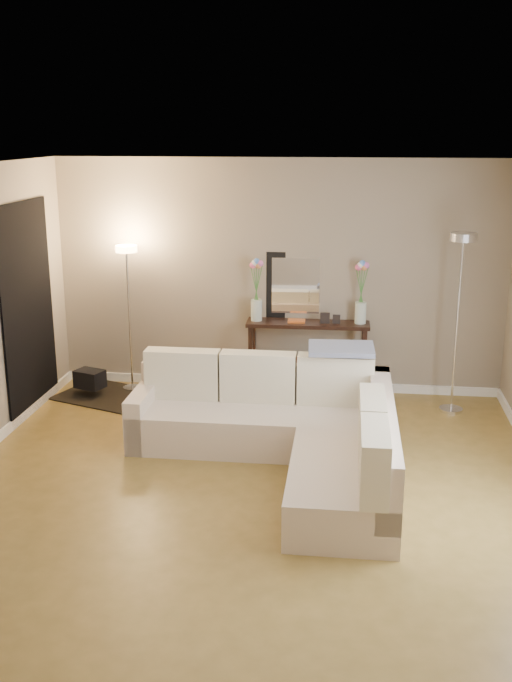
# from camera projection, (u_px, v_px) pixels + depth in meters

# --- Properties ---
(floor) EXTENTS (5.00, 5.50, 0.01)m
(floor) POSITION_uv_depth(u_px,v_px,m) (244.00, 498.00, 6.18)
(floor) COLOR olive
(floor) RESTS_ON ground
(ceiling) EXTENTS (5.00, 5.50, 0.01)m
(ceiling) POSITION_uv_depth(u_px,v_px,m) (242.00, 170.00, 5.47)
(ceiling) COLOR white
(ceiling) RESTS_ON ground
(wall_back) EXTENTS (5.00, 0.02, 2.60)m
(wall_back) POSITION_uv_depth(u_px,v_px,m) (278.00, 277.00, 8.46)
(wall_back) COLOR gray
(wall_back) RESTS_ON ground
(wall_front) EXTENTS (5.00, 0.02, 2.60)m
(wall_front) POSITION_uv_depth(u_px,v_px,m) (149.00, 521.00, 3.19)
(wall_front) COLOR gray
(wall_front) RESTS_ON ground
(baseboard_back) EXTENTS (5.00, 0.03, 0.10)m
(baseboard_back) POSITION_uv_depth(u_px,v_px,m) (277.00, 384.00, 8.78)
(baseboard_back) COLOR white
(baseboard_back) RESTS_ON ground
(doorway) EXTENTS (0.02, 1.20, 2.20)m
(doorway) POSITION_uv_depth(u_px,v_px,m) (28.00, 309.00, 7.81)
(doorway) COLOR black
(doorway) RESTS_ON ground
(sectional_sofa) EXTENTS (2.41, 2.31, 0.85)m
(sectional_sofa) POSITION_uv_depth(u_px,v_px,m) (290.00, 430.00, 6.74)
(sectional_sofa) COLOR beige
(sectional_sofa) RESTS_ON floor
(throw_blanket) EXTENTS (0.63, 0.39, 0.08)m
(throw_blanket) POSITION_uv_depth(u_px,v_px,m) (341.00, 349.00, 7.08)
(throw_blanket) COLOR gray
(throw_blanket) RESTS_ON sectional_sofa
(console_table) EXTENTS (1.36, 0.39, 0.83)m
(console_table) POSITION_uv_depth(u_px,v_px,m) (300.00, 353.00, 8.50)
(console_table) COLOR black
(console_table) RESTS_ON floor
(leaning_mirror) EXTENTS (0.96, 0.07, 0.75)m
(leaning_mirror) POSITION_uv_depth(u_px,v_px,m) (309.00, 286.00, 8.46)
(leaning_mirror) COLOR black
(leaning_mirror) RESTS_ON console_table
(table_decor) EXTENTS (0.57, 0.13, 0.14)m
(table_decor) POSITION_uv_depth(u_px,v_px,m) (307.00, 321.00, 8.35)
(table_decor) COLOR #CF6024
(table_decor) RESTS_ON console_table
(flower_vase_left) EXTENTS (0.16, 0.13, 0.71)m
(flower_vase_left) POSITION_uv_depth(u_px,v_px,m) (256.00, 295.00, 8.37)
(flower_vase_left) COLOR silver
(flower_vase_left) RESTS_ON console_table
(flower_vase_right) EXTENTS (0.16, 0.13, 0.71)m
(flower_vase_right) POSITION_uv_depth(u_px,v_px,m) (361.00, 297.00, 8.26)
(flower_vase_right) COLOR silver
(flower_vase_right) RESTS_ON console_table
(floor_lamp_lit) EXTENTS (0.30, 0.30, 1.66)m
(floor_lamp_lit) POSITION_uv_depth(u_px,v_px,m) (128.00, 289.00, 8.43)
(floor_lamp_lit) COLOR silver
(floor_lamp_lit) RESTS_ON floor
(floor_lamp_unlit) EXTENTS (0.34, 0.34, 1.89)m
(floor_lamp_unlit) POSITION_uv_depth(u_px,v_px,m) (460.00, 288.00, 7.71)
(floor_lamp_unlit) COLOR silver
(floor_lamp_unlit) RESTS_ON floor
(charcoal_rug) EXTENTS (1.30, 1.13, 0.01)m
(charcoal_rug) POSITION_uv_depth(u_px,v_px,m) (109.00, 395.00, 8.51)
(charcoal_rug) COLOR black
(charcoal_rug) RESTS_ON floor
(black_bag) EXTENTS (0.36, 0.31, 0.20)m
(black_bag) POSITION_uv_depth(u_px,v_px,m) (90.00, 379.00, 8.47)
(black_bag) COLOR black
(black_bag) RESTS_ON charcoal_rug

